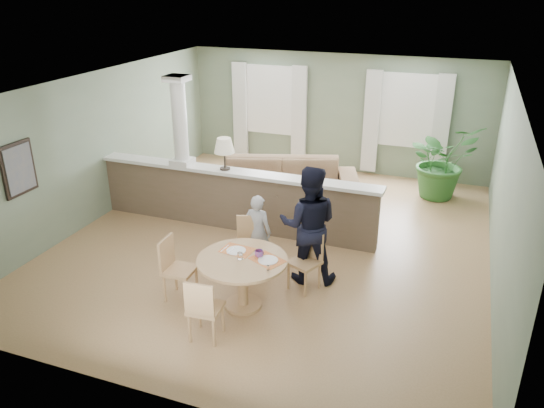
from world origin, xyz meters
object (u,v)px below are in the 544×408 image
at_px(chair_far_boy, 249,242).
at_px(chair_side, 175,266).
at_px(man_person, 309,225).
at_px(dining_table, 243,268).
at_px(child_person, 258,232).
at_px(houseplant, 441,161).
at_px(chair_near, 203,307).
at_px(chair_far_man, 308,257).
at_px(sofa, 281,183).

relative_size(chair_far_boy, chair_side, 0.97).
xyz_separation_m(chair_far_boy, man_person, (0.92, 0.07, 0.41)).
height_order(dining_table, man_person, man_person).
distance_m(child_person, man_person, 0.89).
xyz_separation_m(houseplant, man_person, (-1.60, -4.12, 0.12)).
bearing_deg(chair_far_boy, chair_near, -104.04).
height_order(chair_far_boy, chair_near, chair_far_boy).
bearing_deg(houseplant, chair_far_man, -109.53).
xyz_separation_m(chair_side, man_person, (1.61, 1.13, 0.40)).
distance_m(houseplant, man_person, 4.42).
bearing_deg(dining_table, chair_side, -173.01).
relative_size(chair_far_boy, child_person, 0.73).
relative_size(sofa, chair_near, 3.44).
distance_m(houseplant, child_person, 4.72).
bearing_deg(chair_far_man, sofa, 139.46).
bearing_deg(chair_near, dining_table, -105.53).
bearing_deg(chair_side, dining_table, -84.92).
bearing_deg(man_person, houseplant, -124.43).
bearing_deg(dining_table, chair_far_man, 49.34).
bearing_deg(dining_table, chair_far_boy, 108.12).
bearing_deg(chair_far_boy, chair_far_man, -27.11).
bearing_deg(man_person, dining_table, 45.39).
distance_m(houseplant, chair_near, 6.46).
height_order(chair_far_man, chair_side, chair_side).
relative_size(houseplant, chair_side, 1.70).
bearing_deg(dining_table, chair_near, -100.62).
bearing_deg(chair_near, chair_far_man, -121.77).
height_order(sofa, chair_far_man, sofa).
bearing_deg(sofa, chair_near, -101.00).
distance_m(chair_far_boy, man_person, 1.01).
relative_size(chair_far_man, chair_side, 0.96).
relative_size(dining_table, child_person, 1.02).
xyz_separation_m(child_person, man_person, (0.84, -0.09, 0.30)).
relative_size(houseplant, chair_far_boy, 1.76).
distance_m(sofa, chair_side, 3.74).
relative_size(chair_near, man_person, 0.49).
height_order(chair_side, child_person, child_person).
distance_m(chair_near, chair_side, 1.12).
xyz_separation_m(sofa, chair_far_boy, (0.41, -2.67, 0.05)).
bearing_deg(chair_far_boy, man_person, -14.06).
xyz_separation_m(chair_far_man, man_person, (-0.06, 0.22, 0.42)).
distance_m(sofa, dining_table, 3.69).
relative_size(chair_near, child_person, 0.73).
bearing_deg(chair_far_boy, dining_table, -90.44).
distance_m(dining_table, chair_far_man, 1.05).
bearing_deg(chair_side, child_person, -34.26).
bearing_deg(man_person, chair_side, 21.88).
distance_m(chair_far_man, chair_near, 1.86).
relative_size(houseplant, chair_far_man, 1.77).
xyz_separation_m(chair_near, man_person, (0.78, 1.88, 0.42)).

